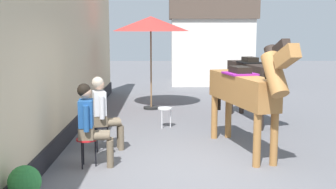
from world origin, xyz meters
TOP-DOWN VIEW (x-y plane):
  - ground_plane at (0.00, 3.00)m, footprint 40.00×40.00m
  - pub_facade_wall at (-2.55, 1.50)m, footprint 0.34×14.00m
  - distant_cottage at (1.40, 11.03)m, footprint 3.40×2.60m
  - seated_visitor_near at (-1.68, 0.19)m, footprint 0.61×0.49m
  - seated_visitor_far at (-1.60, 1.16)m, footprint 0.61×0.48m
  - saddled_horse_near at (0.99, 1.02)m, footprint 1.03×2.93m
  - saddled_horse_far at (1.66, 3.59)m, footprint 0.89×2.96m
  - cafe_parasol at (-0.85, 5.33)m, footprint 2.10×2.10m
  - spare_stool_white at (-0.46, 3.02)m, footprint 0.32×0.32m

SIDE VIEW (x-z plane):
  - ground_plane at x=0.00m, z-range 0.00..0.00m
  - spare_stool_white at x=-0.46m, z-range 0.17..0.63m
  - seated_visitor_near at x=-1.68m, z-range 0.08..1.47m
  - seated_visitor_far at x=-1.60m, z-range 0.08..1.47m
  - saddled_horse_near at x=0.99m, z-range 0.13..2.19m
  - saddled_horse_far at x=1.66m, z-range 0.13..2.19m
  - pub_facade_wall at x=-2.55m, z-range -0.16..3.24m
  - distant_cottage at x=1.40m, z-range 0.05..3.55m
  - cafe_parasol at x=-0.85m, z-range 1.07..3.65m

